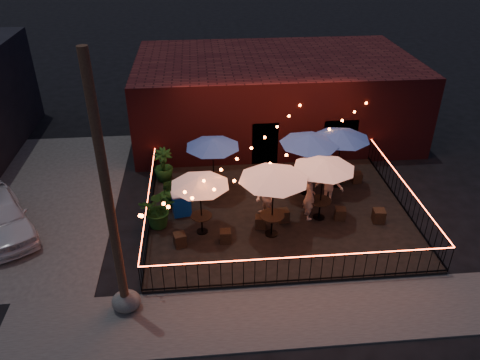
% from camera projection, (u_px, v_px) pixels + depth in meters
% --- Properties ---
extents(ground, '(110.00, 110.00, 0.00)m').
position_uv_depth(ground, '(287.00, 246.00, 16.85)').
color(ground, black).
rests_on(ground, ground).
extents(patio, '(10.00, 8.00, 0.15)m').
position_uv_depth(patio, '(278.00, 213.00, 18.53)').
color(patio, black).
rests_on(patio, ground).
extents(sidewalk, '(18.00, 2.50, 0.05)m').
position_uv_depth(sidewalk, '(307.00, 314.00, 14.05)').
color(sidewalk, '#3F3C3A').
rests_on(sidewalk, ground).
extents(brick_building, '(14.00, 8.00, 4.00)m').
position_uv_depth(brick_building, '(274.00, 96.00, 24.48)').
color(brick_building, '#390F11').
rests_on(brick_building, ground).
extents(utility_pole, '(0.26, 0.26, 8.00)m').
position_uv_depth(utility_pole, '(108.00, 200.00, 12.16)').
color(utility_pole, '#3B2218').
rests_on(utility_pole, ground).
extents(fence_front, '(10.00, 0.04, 1.04)m').
position_uv_depth(fence_front, '(300.00, 270.00, 14.80)').
color(fence_front, black).
rests_on(fence_front, patio).
extents(fence_left, '(0.04, 8.00, 1.04)m').
position_uv_depth(fence_left, '(150.00, 207.00, 17.83)').
color(fence_left, black).
rests_on(fence_left, patio).
extents(fence_right, '(0.04, 8.00, 1.04)m').
position_uv_depth(fence_right, '(403.00, 194.00, 18.63)').
color(fence_right, black).
rests_on(fence_right, patio).
extents(festoon_lights, '(10.02, 8.72, 1.32)m').
position_uv_depth(festoon_lights, '(255.00, 164.00, 16.95)').
color(festoon_lights, '#FF5015').
rests_on(festoon_lights, ground).
extents(cafe_table_0, '(2.79, 2.79, 2.36)m').
position_uv_depth(cafe_table_0, '(200.00, 182.00, 16.27)').
color(cafe_table_0, black).
rests_on(cafe_table_0, patio).
extents(cafe_table_1, '(2.96, 2.96, 2.46)m').
position_uv_depth(cafe_table_1, '(213.00, 144.00, 18.66)').
color(cafe_table_1, black).
rests_on(cafe_table_1, patio).
extents(cafe_table_2, '(2.72, 2.72, 2.73)m').
position_uv_depth(cafe_table_2, '(274.00, 175.00, 15.98)').
color(cafe_table_2, black).
rests_on(cafe_table_2, patio).
extents(cafe_table_3, '(3.03, 3.03, 2.67)m').
position_uv_depth(cafe_table_3, '(310.00, 140.00, 18.49)').
color(cafe_table_3, black).
rests_on(cafe_table_3, patio).
extents(cafe_table_4, '(2.44, 2.44, 2.55)m').
position_uv_depth(cafe_table_4, '(324.00, 165.00, 16.96)').
color(cafe_table_4, black).
rests_on(cafe_table_4, patio).
extents(cafe_table_5, '(2.79, 2.79, 2.60)m').
position_uv_depth(cafe_table_5, '(342.00, 135.00, 19.04)').
color(cafe_table_5, black).
rests_on(cafe_table_5, patio).
extents(bistro_chair_0, '(0.50, 0.50, 0.49)m').
position_uv_depth(bistro_chair_0, '(180.00, 240.00, 16.55)').
color(bistro_chair_0, black).
rests_on(bistro_chair_0, patio).
extents(bistro_chair_1, '(0.40, 0.40, 0.47)m').
position_uv_depth(bistro_chair_1, '(225.00, 236.00, 16.74)').
color(bistro_chair_1, black).
rests_on(bistro_chair_1, patio).
extents(bistro_chair_2, '(0.46, 0.46, 0.47)m').
position_uv_depth(bistro_chair_2, '(175.00, 188.00, 19.60)').
color(bistro_chair_2, black).
rests_on(bistro_chair_2, patio).
extents(bistro_chair_3, '(0.41, 0.41, 0.46)m').
position_uv_depth(bistro_chair_3, '(204.00, 192.00, 19.31)').
color(bistro_chair_3, black).
rests_on(bistro_chair_3, patio).
extents(bistro_chair_4, '(0.45, 0.45, 0.47)m').
position_uv_depth(bistro_chair_4, '(260.00, 222.00, 17.50)').
color(bistro_chair_4, black).
rests_on(bistro_chair_4, patio).
extents(bistro_chair_5, '(0.46, 0.46, 0.48)m').
position_uv_depth(bistro_chair_5, '(283.00, 215.00, 17.84)').
color(bistro_chair_5, black).
rests_on(bistro_chair_5, patio).
extents(bistro_chair_6, '(0.46, 0.46, 0.45)m').
position_uv_depth(bistro_chair_6, '(253.00, 178.00, 20.31)').
color(bistro_chair_6, black).
rests_on(bistro_chair_6, patio).
extents(bistro_chair_7, '(0.46, 0.46, 0.49)m').
position_uv_depth(bistro_chair_7, '(284.00, 180.00, 20.16)').
color(bistro_chair_7, black).
rests_on(bistro_chair_7, patio).
extents(bistro_chair_8, '(0.47, 0.47, 0.47)m').
position_uv_depth(bistro_chair_8, '(340.00, 214.00, 17.96)').
color(bistro_chair_8, black).
rests_on(bistro_chair_8, patio).
extents(bistro_chair_9, '(0.49, 0.49, 0.52)m').
position_uv_depth(bistro_chair_9, '(379.00, 216.00, 17.80)').
color(bistro_chair_9, black).
rests_on(bistro_chair_9, patio).
extents(bistro_chair_10, '(0.49, 0.49, 0.44)m').
position_uv_depth(bistro_chair_10, '(339.00, 178.00, 20.30)').
color(bistro_chair_10, black).
rests_on(bistro_chair_10, patio).
extents(bistro_chair_11, '(0.40, 0.40, 0.47)m').
position_uv_depth(bistro_chair_11, '(357.00, 177.00, 20.34)').
color(bistro_chair_11, black).
rests_on(bistro_chair_11, patio).
extents(patron_a, '(0.53, 0.73, 1.89)m').
position_uv_depth(patron_a, '(309.00, 196.00, 17.71)').
color(patron_a, beige).
rests_on(patron_a, patio).
extents(patron_b, '(0.93, 1.03, 1.72)m').
position_uv_depth(patron_b, '(265.00, 199.00, 17.72)').
color(patron_b, tan).
rests_on(patron_b, patio).
extents(patron_c, '(1.32, 1.07, 1.77)m').
position_uv_depth(patron_c, '(330.00, 183.00, 18.67)').
color(patron_c, tan).
rests_on(patron_c, patio).
extents(potted_shrub_a, '(1.49, 1.34, 1.50)m').
position_uv_depth(potted_shrub_a, '(159.00, 209.00, 17.32)').
color(potted_shrub_a, '#1D3E13').
rests_on(potted_shrub_a, patio).
extents(potted_shrub_b, '(0.88, 0.76, 1.39)m').
position_uv_depth(potted_shrub_b, '(168.00, 192.00, 18.41)').
color(potted_shrub_b, '#143D0C').
rests_on(potted_shrub_b, patio).
extents(potted_shrub_c, '(1.03, 1.03, 1.47)m').
position_uv_depth(potted_shrub_c, '(163.00, 165.00, 20.27)').
color(potted_shrub_c, '#133A0B').
rests_on(potted_shrub_c, patio).
extents(cooler, '(0.81, 0.65, 0.96)m').
position_uv_depth(cooler, '(182.00, 204.00, 18.10)').
color(cooler, '#0B45B8').
rests_on(cooler, patio).
extents(boulder, '(0.97, 0.85, 0.69)m').
position_uv_depth(boulder, '(126.00, 301.00, 14.05)').
color(boulder, '#4B4A46').
rests_on(boulder, ground).
extents(car_white, '(3.77, 4.67, 1.49)m').
position_uv_depth(car_white, '(0.00, 216.00, 17.19)').
color(car_white, silver).
rests_on(car_white, ground).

